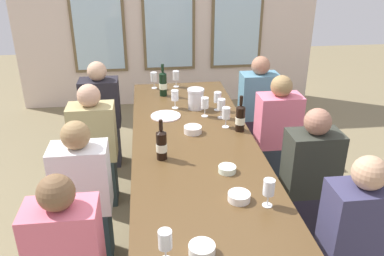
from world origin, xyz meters
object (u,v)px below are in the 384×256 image
Objects in this scene: wine_bottle_2 at (162,144)px; wine_glass_0 at (218,98)px; wine_glass_4 at (154,77)px; seated_person_0 at (84,199)px; dining_table at (194,148)px; wine_bottle_1 at (163,84)px; tasting_bowl_3 at (193,130)px; wine_glass_2 at (165,240)px; wine_glass_5 at (226,114)px; wine_glass_7 at (175,96)px; seated_person_1 at (309,182)px; seated_person_5 at (354,245)px; tasting_bowl_1 at (239,197)px; tasting_bowl_2 at (202,250)px; seated_person_6 at (95,149)px; tasting_bowl_0 at (227,169)px; wine_bottle_0 at (240,118)px; wine_glass_8 at (176,76)px; white_plate_0 at (166,116)px; seated_person_3 at (257,110)px; wine_glass_3 at (205,104)px; seated_person_7 at (277,137)px; metal_pitcher at (196,99)px; seated_person_2 at (102,118)px.

wine_bottle_2 is 1.02m from wine_glass_0.
seated_person_0 reaches higher than wine_glass_4.
wine_bottle_1 is (-0.18, 1.05, 0.19)m from dining_table.
tasting_bowl_3 is 1.44m from wine_glass_2.
wine_glass_5 is at bearing 36.96° from dining_table.
wine_glass_0 is at bearing -14.30° from wine_glass_7.
seated_person_1 is 0.68m from seated_person_5.
tasting_bowl_1 is 1.54m from wine_glass_7.
wine_glass_4 is (-0.15, 2.53, 0.09)m from tasting_bowl_2.
seated_person_6 reaches higher than wine_bottle_2.
wine_glass_0 is at bearing 83.27° from tasting_bowl_0.
wine_bottle_1 is at bearing 47.33° from seated_person_6.
wine_bottle_0 reaches higher than wine_glass_8.
dining_table is 0.69m from wine_glass_0.
wine_bottle_1 is (0.01, 0.55, 0.12)m from white_plate_0.
dining_table is 16.50× the size of wine_glass_7.
seated_person_5 is (1.00, -1.55, -0.22)m from white_plate_0.
seated_person_3 is (1.00, 0.55, -0.22)m from white_plate_0.
seated_person_1 is at bearing -61.45° from wine_glass_0.
wine_glass_4 is 1.00× the size of wine_glass_7.
wine_glass_8 is (0.16, 0.80, 0.11)m from white_plate_0.
seated_person_6 is at bearing 129.63° from tasting_bowl_1.
seated_person_0 reaches higher than wine_bottle_2.
wine_glass_3 is at bearing 128.39° from seated_person_1.
wine_glass_0 is (0.12, 1.42, 0.10)m from tasting_bowl_1.
wine_bottle_2 is at bearing -148.96° from wine_bottle_0.
wine_bottle_1 is at bearing 88.99° from white_plate_0.
wine_glass_0 is at bearing 58.25° from tasting_bowl_3.
wine_glass_5 is at bearing 15.28° from tasting_bowl_3.
wine_bottle_0 is at bearing -114.45° from seated_person_3.
wine_bottle_0 is at bearing 63.80° from wine_glass_2.
seated_person_7 is at bearing -17.73° from wine_glass_7.
wine_glass_2 is 1.00× the size of wine_glass_3.
wine_glass_7 is (0.09, -0.36, -0.01)m from wine_bottle_1.
dining_table is 0.91m from seated_person_0.
metal_pitcher is 1.04m from seated_person_2.
wine_glass_3 is at bearing -136.68° from wine_glass_0.
white_plate_0 is 0.80m from wine_glass_4.
wine_bottle_0 is (0.58, -0.37, 0.11)m from white_plate_0.
wine_glass_0 is at bearing 12.05° from seated_person_6.
tasting_bowl_3 is (-0.09, -0.52, -0.07)m from metal_pitcher.
wine_glass_2 is at bearing -90.71° from wine_glass_4.
seated_person_5 reaches higher than tasting_bowl_3.
tasting_bowl_3 is at bearing 179.28° from wine_bottle_0.
wine_glass_5 reaches higher than white_plate_0.
dining_table is 0.53m from wine_glass_3.
wine_glass_4 is 0.62m from wine_glass_7.
seated_person_5 is (1.63, -0.66, 0.00)m from seated_person_0.
dining_table is at bearing 44.45° from wine_bottle_2.
seated_person_7 is at bearing 56.44° from wine_glass_2.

